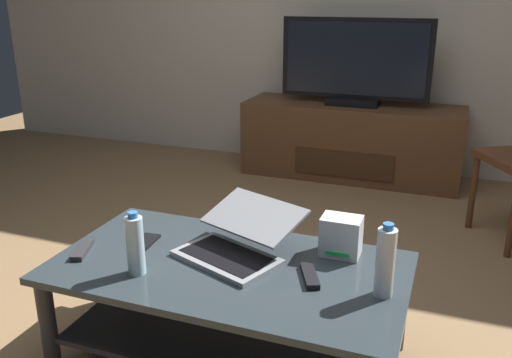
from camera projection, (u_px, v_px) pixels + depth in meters
name	position (u px, v px, depth m)	size (l,w,h in m)	color
ground_plane	(223.00, 317.00, 2.32)	(7.68, 7.68, 0.00)	olive
coffee_table	(229.00, 294.00, 1.97)	(1.25, 0.67, 0.40)	#2D383D
media_cabinet	(351.00, 141.00, 4.02)	(1.57, 0.50, 0.54)	brown
television	(355.00, 64.00, 3.82)	(1.05, 0.20, 0.61)	black
laptop	(238.00, 240.00, 1.99)	(0.47, 0.48, 0.17)	gray
router_box	(341.00, 236.00, 1.98)	(0.14, 0.11, 0.15)	silver
water_bottle_near	(385.00, 262.00, 1.70)	(0.06, 0.06, 0.25)	silver
water_bottle_far	(135.00, 245.00, 1.83)	(0.06, 0.06, 0.23)	silver
cell_phone	(145.00, 242.00, 2.09)	(0.07, 0.14, 0.01)	black
tv_remote	(83.00, 250.00, 2.02)	(0.04, 0.16, 0.02)	#2D2D30
soundbar_remote	(310.00, 276.00, 1.83)	(0.04, 0.16, 0.02)	black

